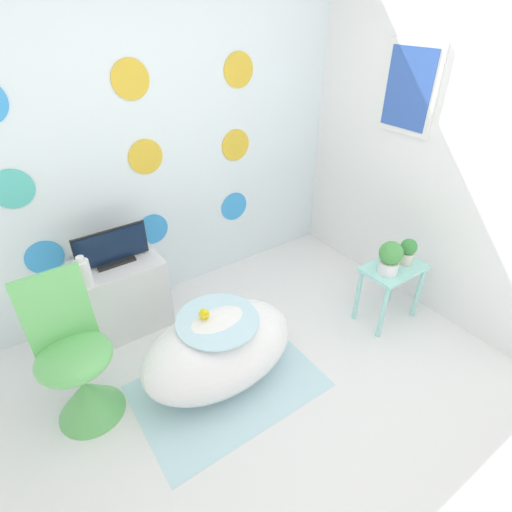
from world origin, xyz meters
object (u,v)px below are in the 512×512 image
bathtub (219,349)px  tv (112,249)px  chair (81,377)px  potted_plant_right (408,251)px  potted_plant_left (390,257)px  vase (84,272)px

bathtub → tv: size_ratio=2.05×
chair → potted_plant_right: (2.19, -0.46, 0.29)m
chair → potted_plant_right: chair is taller
chair → potted_plant_left: 2.06m
tv → vase: bearing=-147.9°
chair → vase: size_ratio=4.40×
bathtub → chair: chair is taller
potted_plant_left → bathtub: bearing=169.6°
potted_plant_left → potted_plant_right: size_ratio=1.24×
bathtub → tv: (-0.31, 0.85, 0.40)m
vase → potted_plant_left: (1.76, -0.93, -0.05)m
bathtub → vase: vase is taller
vase → potted_plant_right: size_ratio=1.06×
chair → tv: 0.85m
tv → potted_plant_left: size_ratio=2.00×
vase → potted_plant_right: 2.17m
bathtub → chair: 0.80m
bathtub → potted_plant_right: potted_plant_right is taller
tv → potted_plant_left: (1.54, -1.07, -0.06)m
bathtub → vase: size_ratio=4.80×
tv → vase: 0.27m
potted_plant_left → potted_plant_right: 0.20m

